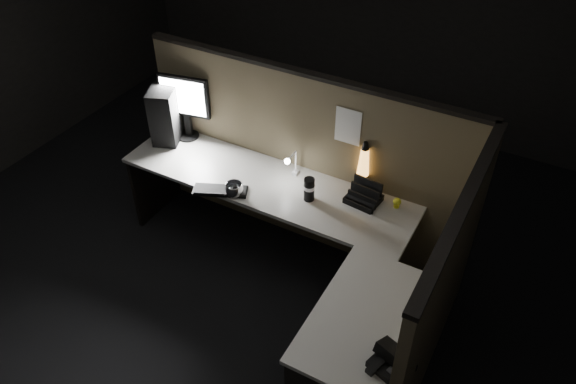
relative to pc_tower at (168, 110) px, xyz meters
The scene contains 17 objects.
floor 1.71m from the pc_tower, 33.62° to the right, with size 6.00×6.00×0.00m, color black.
room_shell 1.56m from the pc_tower, 33.62° to the right, with size 6.00×6.00×6.00m.
partition_back 1.21m from the pc_tower, ahead, with size 2.66×0.06×1.50m, color brown.
partition_right 2.61m from the pc_tower, 15.25° to the right, with size 0.06×1.66×1.50m, color brown.
desk 1.51m from the pc_tower, 21.36° to the right, with size 2.60×1.60×0.73m.
pc_tower is the anchor object (origin of this frame).
monitor 0.18m from the pc_tower, 16.53° to the left, with size 0.42×0.18×0.55m.
keyboard 0.94m from the pc_tower, 29.25° to the right, with size 0.40×0.13×0.02m, color black.
mouse 0.97m from the pc_tower, 22.61° to the right, with size 0.10×0.07×0.04m, color black.
clip_lamp 1.18m from the pc_tower, ahead, with size 0.04×0.18×0.23m.
organizer 1.77m from the pc_tower, ahead, with size 0.25×0.23×0.17m.
lava_lamp 1.69m from the pc_tower, ahead, with size 0.11×0.11×0.41m.
travel_mug 1.42m from the pc_tower, ahead, with size 0.08×0.08×0.18m, color black.
steel_mug 1.02m from the pc_tower, 25.36° to the right, with size 0.13×0.13×0.11m, color silver.
figurine 1.99m from the pc_tower, ahead, with size 0.06×0.06×0.06m, color yellow.
pinned_paper 1.56m from the pc_tower, ahead, with size 0.19×0.00×0.27m, color white.
desk_phone 2.72m from the pc_tower, 26.94° to the right, with size 0.25×0.25×0.12m.
Camera 1 is at (1.58, -2.21, 3.34)m, focal length 35.00 mm.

